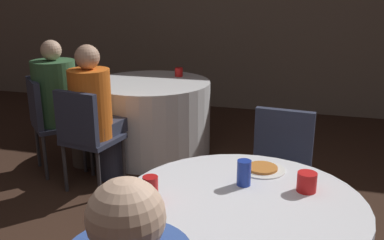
{
  "coord_description": "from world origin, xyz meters",
  "views": [
    {
      "loc": [
        0.48,
        -1.57,
        1.61
      ],
      "look_at": [
        -0.19,
        0.84,
        0.83
      ],
      "focal_mm": 40.0,
      "sensor_mm": 36.0,
      "label": 1
    }
  ],
  "objects": [
    {
      "name": "person_green_jacket",
      "position": [
        -1.61,
        1.65,
        0.61
      ],
      "size": [
        0.5,
        0.5,
        1.18
      ],
      "rotation": [
        0.0,
        0.0,
        -0.79
      ],
      "color": "#4C4238",
      "rests_on": "ground_plane"
    },
    {
      "name": "chair_near_north",
      "position": [
        0.34,
        1.03,
        0.52
      ],
      "size": [
        0.44,
        0.44,
        0.86
      ],
      "rotation": [
        0.0,
        0.0,
        -3.24
      ],
      "color": "#2D3347",
      "rests_on": "ground_plane"
    },
    {
      "name": "chair_far_south",
      "position": [
        -1.19,
        1.27,
        0.52
      ],
      "size": [
        0.46,
        0.47,
        0.86
      ],
      "rotation": [
        0.0,
        0.0,
        -0.18
      ],
      "color": "#2D3347",
      "rests_on": "ground_plane"
    },
    {
      "name": "person_orange_shirt",
      "position": [
        -1.16,
        1.42,
        0.6
      ],
      "size": [
        0.37,
        0.5,
        1.19
      ],
      "rotation": [
        0.0,
        0.0,
        -0.18
      ],
      "color": "#33384C",
      "rests_on": "ground_plane"
    },
    {
      "name": "table_far",
      "position": [
        -1.01,
        2.25,
        0.36
      ],
      "size": [
        1.18,
        1.18,
        0.73
      ],
      "color": "white",
      "rests_on": "ground_plane"
    },
    {
      "name": "cup_near",
      "position": [
        0.51,
        0.25,
        0.77
      ],
      "size": [
        0.09,
        0.09,
        0.09
      ],
      "color": "red",
      "rests_on": "table_near"
    },
    {
      "name": "chair_far_southwest",
      "position": [
        -1.72,
        1.55,
        0.52
      ],
      "size": [
        0.57,
        0.57,
        0.86
      ],
      "rotation": [
        0.0,
        0.0,
        -0.79
      ],
      "color": "#2D3347",
      "rests_on": "ground_plane"
    },
    {
      "name": "wall_back",
      "position": [
        0.0,
        4.12,
        1.4
      ],
      "size": [
        16.0,
        0.06,
        2.8
      ],
      "color": "gray",
      "rests_on": "ground_plane"
    },
    {
      "name": "soda_can_red",
      "position": [
        -0.13,
        -0.04,
        0.79
      ],
      "size": [
        0.07,
        0.07,
        0.12
      ],
      "color": "red",
      "rests_on": "table_near"
    },
    {
      "name": "pizza_plate_near",
      "position": [
        0.29,
        0.43,
        0.73
      ],
      "size": [
        0.23,
        0.23,
        0.02
      ],
      "color": "white",
      "rests_on": "table_near"
    },
    {
      "name": "soda_can_blue",
      "position": [
        0.22,
        0.24,
        0.79
      ],
      "size": [
        0.07,
        0.07,
        0.12
      ],
      "color": "#1E38A5",
      "rests_on": "table_near"
    },
    {
      "name": "cup_far",
      "position": [
        -0.82,
        2.57,
        0.77
      ],
      "size": [
        0.08,
        0.08,
        0.09
      ],
      "color": "red",
      "rests_on": "table_far"
    }
  ]
}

